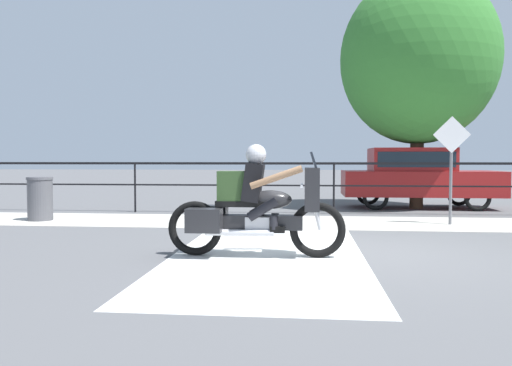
{
  "coord_description": "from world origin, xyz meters",
  "views": [
    {
      "loc": [
        -0.7,
        -7.41,
        1.36
      ],
      "look_at": [
        -1.52,
        0.81,
        0.97
      ],
      "focal_mm": 35.0,
      "sensor_mm": 36.0,
      "label": 1
    }
  ],
  "objects_px": {
    "tree_behind_sign": "(418,59)",
    "trash_bin": "(40,199)",
    "parked_car": "(416,174)",
    "street_sign": "(451,156)",
    "motorcycle": "(255,206)"
  },
  "relations": [
    {
      "from": "trash_bin",
      "to": "tree_behind_sign",
      "type": "distance_m",
      "value": 10.35
    },
    {
      "from": "parked_car",
      "to": "tree_behind_sign",
      "type": "xyz_separation_m",
      "value": [
        -0.02,
        -0.16,
        3.17
      ]
    },
    {
      "from": "trash_bin",
      "to": "street_sign",
      "type": "distance_m",
      "value": 8.94
    },
    {
      "from": "street_sign",
      "to": "tree_behind_sign",
      "type": "relative_size",
      "value": 0.35
    },
    {
      "from": "motorcycle",
      "to": "parked_car",
      "type": "xyz_separation_m",
      "value": [
        3.8,
        7.5,
        0.25
      ]
    },
    {
      "from": "tree_behind_sign",
      "to": "motorcycle",
      "type": "bearing_deg",
      "value": -117.25
    },
    {
      "from": "parked_car",
      "to": "trash_bin",
      "type": "xyz_separation_m",
      "value": [
        -8.98,
        -3.86,
        -0.46
      ]
    },
    {
      "from": "parked_car",
      "to": "street_sign",
      "type": "xyz_separation_m",
      "value": [
        -0.09,
        -3.7,
        0.48
      ]
    },
    {
      "from": "motorcycle",
      "to": "tree_behind_sign",
      "type": "height_order",
      "value": "tree_behind_sign"
    },
    {
      "from": "parked_car",
      "to": "trash_bin",
      "type": "bearing_deg",
      "value": -160.26
    },
    {
      "from": "tree_behind_sign",
      "to": "street_sign",
      "type": "bearing_deg",
      "value": -91.1
    },
    {
      "from": "motorcycle",
      "to": "trash_bin",
      "type": "distance_m",
      "value": 6.33
    },
    {
      "from": "tree_behind_sign",
      "to": "trash_bin",
      "type": "bearing_deg",
      "value": -157.56
    },
    {
      "from": "motorcycle",
      "to": "tree_behind_sign",
      "type": "relative_size",
      "value": 0.39
    },
    {
      "from": "parked_car",
      "to": "trash_bin",
      "type": "distance_m",
      "value": 9.79
    }
  ]
}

